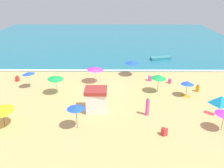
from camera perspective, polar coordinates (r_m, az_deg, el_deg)
name	(u,v)px	position (r m, az deg, el deg)	size (l,w,h in m)	color
ground_plane	(98,88)	(29.74, -3.45, -0.97)	(60.00, 60.00, 0.00)	#E5B26B
ocean_water	(105,39)	(56.41, -1.61, 10.85)	(60.00, 44.00, 0.10)	teal
wave_breaker_foam	(101,70)	(35.53, -2.80, 3.36)	(57.00, 0.70, 0.01)	white
lifeguard_cabana	(96,99)	(24.09, -3.92, -3.79)	(2.26, 1.98, 2.46)	white
beach_umbrella_1	(76,107)	(20.94, -8.80, -5.65)	(1.93, 1.93, 2.33)	#4C3823
beach_umbrella_2	(132,62)	(33.20, 5.02, 5.38)	(2.79, 2.79, 2.24)	silver
beach_umbrella_3	(95,68)	(30.76, -4.10, 3.82)	(2.25, 2.23, 2.23)	silver
beach_umbrella_4	(188,83)	(28.29, 17.98, 0.31)	(1.67, 1.68, 1.96)	#4C3823
beach_umbrella_5	(2,109)	(23.43, -25.39, -5.62)	(3.05, 3.06, 2.10)	#4C3823
beach_umbrella_6	(28,73)	(30.85, -19.75, 2.51)	(2.10, 2.09, 2.21)	silver
beach_umbrella_7	(56,78)	(28.10, -13.63, 1.55)	(2.66, 2.66, 2.40)	silver
beach_umbrella_8	(159,77)	(28.32, 11.37, 1.79)	(2.57, 2.56, 2.33)	#4C3823
beach_tent	(221,100)	(28.07, 25.15, -3.64)	(2.41, 2.15, 1.08)	#1999D8
beachgoer_0	(198,88)	(30.45, 20.22, -1.01)	(0.52, 0.52, 0.95)	orange
beachgoer_1	(17,79)	(34.15, -22.13, 1.22)	(0.50, 0.50, 0.86)	red
beachgoer_2	(147,107)	(23.63, 8.65, -5.65)	(0.40, 0.40, 1.88)	#D84CA5
beachgoer_4	(150,78)	(32.26, 9.22, 1.42)	(0.53, 0.53, 0.85)	#D84CA5
beachgoer_5	(164,131)	(21.22, 12.70, -11.22)	(0.55, 0.55, 0.90)	red
beachgoer_7	(170,81)	(31.92, 13.93, 0.74)	(0.53, 0.53, 0.79)	#D84CA5
beach_towel_0	(185,96)	(28.98, 17.43, -2.75)	(1.31, 1.39, 0.01)	orange
beach_towel_1	(209,113)	(26.09, 22.64, -6.57)	(1.21, 1.17, 0.01)	red
small_boat_0	(161,58)	(41.60, 11.81, 6.21)	(3.66, 1.90, 0.46)	teal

